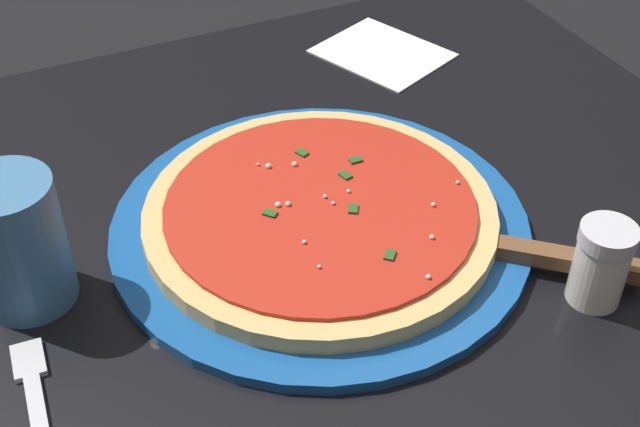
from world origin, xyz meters
TOP-DOWN VIEW (x-y plane):
  - restaurant_table at (0.00, 0.00)m, footprint 0.85×0.74m
  - serving_plate at (-0.02, -0.03)m, footprint 0.37×0.37m
  - pizza at (-0.02, -0.03)m, footprint 0.31×0.31m
  - pizza_server at (0.11, -0.14)m, footprint 0.20×0.18m
  - cup_tall_drink at (-0.27, 0.00)m, footprint 0.08×0.08m
  - napkin_folded_right at (0.19, 0.23)m, footprint 0.16×0.17m
  - fork at (-0.29, -0.14)m, footprint 0.03×0.19m
  - parmesan_shaker at (0.15, -0.20)m, footprint 0.05×0.05m

SIDE VIEW (x-z plane):
  - restaurant_table at x=0.00m, z-range 0.21..0.93m
  - napkin_folded_right at x=0.19m, z-range 0.72..0.72m
  - fork at x=-0.29m, z-range 0.72..0.73m
  - serving_plate at x=-0.02m, z-range 0.72..0.73m
  - pizza_server at x=0.11m, z-range 0.73..0.75m
  - pizza at x=-0.02m, z-range 0.73..0.75m
  - parmesan_shaker at x=0.15m, z-range 0.72..0.80m
  - cup_tall_drink at x=-0.27m, z-range 0.72..0.84m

